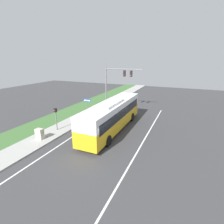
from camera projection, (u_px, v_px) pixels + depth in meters
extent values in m
plane|color=#38383A|center=(97.00, 148.00, 16.25)|extent=(80.00, 80.00, 0.00)
cube|color=#9E9E99|center=(46.00, 136.00, 18.59)|extent=(2.80, 80.00, 0.12)
cube|color=#3D6633|center=(24.00, 131.00, 19.81)|extent=(3.60, 80.00, 0.10)
cube|color=silver|center=(66.00, 141.00, 17.61)|extent=(0.14, 30.00, 0.01)
cube|color=silver|center=(135.00, 156.00, 14.87)|extent=(0.14, 30.00, 0.01)
cube|color=gold|center=(113.00, 120.00, 20.14)|extent=(2.40, 12.36, 1.60)
cube|color=white|center=(113.00, 108.00, 19.71)|extent=(2.40, 12.36, 1.31)
cube|color=black|center=(113.00, 112.00, 19.84)|extent=(2.44, 11.37, 0.99)
cube|color=white|center=(110.00, 103.00, 18.67)|extent=(1.68, 4.32, 0.24)
cylinder|color=black|center=(116.00, 115.00, 24.12)|extent=(0.28, 1.05, 1.05)
cylinder|color=black|center=(132.00, 117.00, 23.25)|extent=(0.28, 1.05, 1.05)
cylinder|color=black|center=(87.00, 137.00, 17.41)|extent=(0.28, 1.05, 1.05)
cylinder|color=black|center=(108.00, 141.00, 16.53)|extent=(0.28, 1.05, 1.05)
cylinder|color=slate|center=(106.00, 88.00, 28.28)|extent=(0.20, 0.20, 6.69)
cylinder|color=slate|center=(123.00, 69.00, 26.26)|extent=(5.80, 0.14, 0.14)
cube|color=black|center=(124.00, 73.00, 26.37)|extent=(0.32, 0.28, 0.90)
sphere|color=red|center=(124.00, 75.00, 26.29)|extent=(0.18, 0.18, 0.18)
cube|color=black|center=(131.00, 74.00, 25.97)|extent=(0.32, 0.28, 0.90)
sphere|color=red|center=(131.00, 75.00, 25.88)|extent=(0.18, 0.18, 0.18)
cylinder|color=slate|center=(56.00, 120.00, 19.77)|extent=(0.12, 0.12, 2.69)
cube|color=black|center=(55.00, 110.00, 19.44)|extent=(0.28, 0.24, 0.44)
sphere|color=red|center=(54.00, 111.00, 19.31)|extent=(0.14, 0.14, 0.14)
cylinder|color=slate|center=(87.00, 108.00, 24.12)|extent=(0.08, 0.08, 2.76)
cube|color=#19478C|center=(87.00, 100.00, 23.75)|extent=(1.12, 0.03, 0.39)
cube|color=white|center=(87.00, 100.00, 23.73)|extent=(0.95, 0.01, 0.14)
cube|color=#B7B29E|center=(40.00, 134.00, 17.70)|extent=(0.77, 0.51, 1.08)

